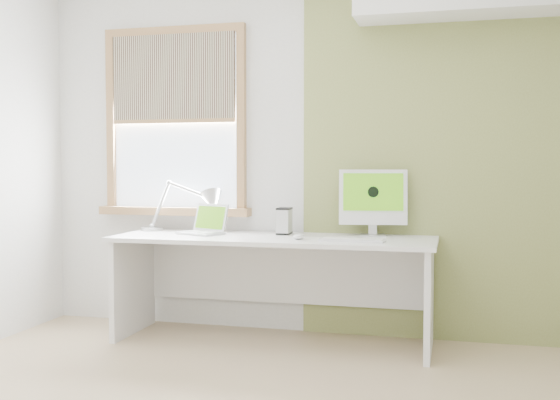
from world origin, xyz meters
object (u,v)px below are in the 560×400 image
(desk_lamp, at_px, (201,204))
(imac, at_px, (373,199))
(laptop, at_px, (205,226))
(desk, at_px, (275,264))
(external_drive, at_px, (284,221))

(desk_lamp, relative_size, imac, 1.44)
(laptop, height_order, imac, imac)
(desk_lamp, bearing_deg, desk, -18.07)
(desk_lamp, bearing_deg, external_drive, -7.30)
(desk, distance_m, laptop, 0.58)
(desk, relative_size, external_drive, 11.64)
(desk, relative_size, imac, 4.65)
(desk_lamp, bearing_deg, imac, -1.37)
(desk, distance_m, external_drive, 0.31)
(laptop, distance_m, imac, 1.20)
(external_drive, height_order, imac, imac)
(desk_lamp, height_order, laptop, desk_lamp)
(desk, height_order, laptop, laptop)
(laptop, xyz_separation_m, external_drive, (0.56, 0.11, 0.04))
(desk_lamp, relative_size, laptop, 1.85)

